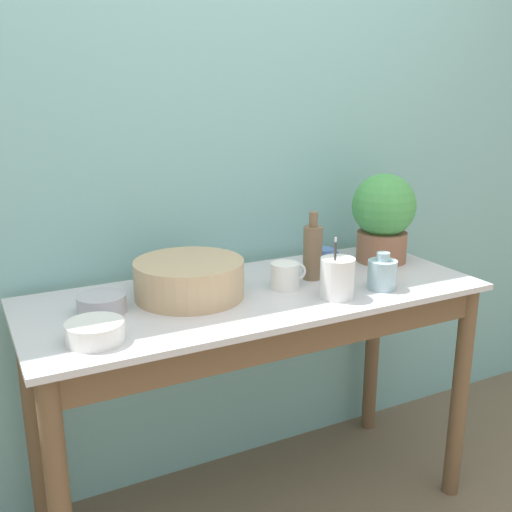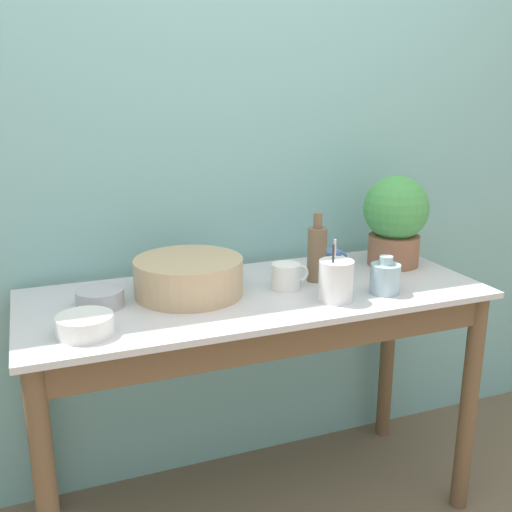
# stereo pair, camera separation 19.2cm
# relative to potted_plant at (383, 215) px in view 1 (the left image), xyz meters

# --- Properties ---
(wall_back) EXTENTS (6.00, 0.05, 2.40)m
(wall_back) POSITION_rel_potted_plant_xyz_m (-0.59, 0.26, 0.18)
(wall_back) COLOR #7AB2B2
(wall_back) RESTS_ON ground_plane
(counter_table) EXTENTS (1.50, 0.61, 0.84)m
(counter_table) POSITION_rel_potted_plant_xyz_m (-0.59, -0.12, -0.34)
(counter_table) COLOR brown
(counter_table) RESTS_ON ground_plane
(potted_plant) EXTENTS (0.24, 0.24, 0.33)m
(potted_plant) POSITION_rel_potted_plant_xyz_m (0.00, 0.00, 0.00)
(potted_plant) COLOR #8C5B42
(potted_plant) RESTS_ON counter_table
(bowl_wash_large) EXTENTS (0.35, 0.35, 0.12)m
(bowl_wash_large) POSITION_rel_potted_plant_xyz_m (-0.80, -0.04, -0.12)
(bowl_wash_large) COLOR tan
(bowl_wash_large) RESTS_ON counter_table
(bottle_tall) EXTENTS (0.07, 0.07, 0.24)m
(bottle_tall) POSITION_rel_potted_plant_xyz_m (-0.35, -0.07, -0.08)
(bottle_tall) COLOR brown
(bottle_tall) RESTS_ON counter_table
(bottle_short) EXTENTS (0.10, 0.10, 0.12)m
(bottle_short) POSITION_rel_potted_plant_xyz_m (-0.20, -0.26, -0.13)
(bottle_short) COLOR #93B2BC
(bottle_short) RESTS_ON counter_table
(mug_white) EXTENTS (0.13, 0.10, 0.08)m
(mug_white) POSITION_rel_potted_plant_xyz_m (-0.48, -0.11, -0.14)
(mug_white) COLOR white
(mug_white) RESTS_ON counter_table
(mug_blue) EXTENTS (0.11, 0.08, 0.08)m
(mug_blue) POSITION_rel_potted_plant_xyz_m (-0.26, 0.00, -0.14)
(mug_blue) COLOR #4C70B7
(mug_blue) RESTS_ON counter_table
(bowl_small_enamel_white) EXTENTS (0.15, 0.15, 0.05)m
(bowl_small_enamel_white) POSITION_rel_potted_plant_xyz_m (-1.14, -0.26, -0.15)
(bowl_small_enamel_white) COLOR silver
(bowl_small_enamel_white) RESTS_ON counter_table
(bowl_small_steel) EXTENTS (0.14, 0.14, 0.05)m
(bowl_small_steel) POSITION_rel_potted_plant_xyz_m (-1.08, -0.05, -0.15)
(bowl_small_steel) COLOR #A8A8B2
(bowl_small_steel) RESTS_ON counter_table
(utensil_cup) EXTENTS (0.11, 0.11, 0.19)m
(utensil_cup) POSITION_rel_potted_plant_xyz_m (-0.39, -0.26, -0.11)
(utensil_cup) COLOR silver
(utensil_cup) RESTS_ON counter_table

